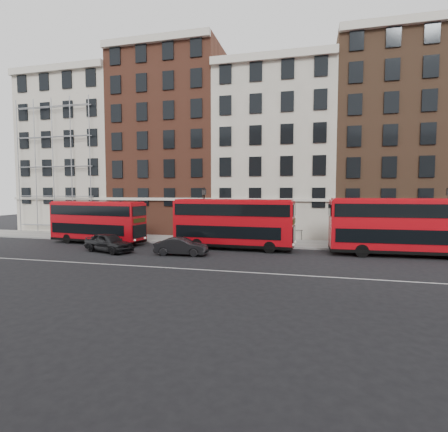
% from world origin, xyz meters
% --- Properties ---
extents(ground, '(120.00, 120.00, 0.00)m').
position_xyz_m(ground, '(0.00, 0.00, 0.00)').
color(ground, black).
rests_on(ground, ground).
extents(pavement, '(80.00, 5.00, 0.15)m').
position_xyz_m(pavement, '(0.00, 10.50, 0.07)').
color(pavement, gray).
rests_on(pavement, ground).
extents(kerb, '(80.00, 0.30, 0.16)m').
position_xyz_m(kerb, '(0.00, 8.00, 0.08)').
color(kerb, gray).
rests_on(kerb, ground).
extents(road_centre_line, '(70.00, 0.12, 0.01)m').
position_xyz_m(road_centre_line, '(0.00, -2.00, 0.01)').
color(road_centre_line, white).
rests_on(road_centre_line, ground).
extents(building_terrace, '(64.00, 11.95, 22.00)m').
position_xyz_m(building_terrace, '(-0.31, 17.88, 10.24)').
color(building_terrace, beige).
rests_on(building_terrace, ground).
extents(bus_a, '(9.96, 3.57, 4.09)m').
position_xyz_m(bus_a, '(-15.95, 6.35, 2.20)').
color(bus_a, '#B00911').
rests_on(bus_a, ground).
extents(bus_b, '(10.47, 2.82, 4.37)m').
position_xyz_m(bus_b, '(-2.46, 6.34, 2.34)').
color(bus_b, '#B00911').
rests_on(bus_b, ground).
extents(bus_c, '(10.86, 3.04, 4.52)m').
position_xyz_m(bus_c, '(10.92, 6.34, 2.42)').
color(bus_c, '#B00911').
rests_on(bus_c, ground).
extents(car_rear, '(5.02, 3.30, 1.59)m').
position_xyz_m(car_rear, '(-12.23, 2.48, 0.79)').
color(car_rear, black).
rests_on(car_rear, ground).
extents(car_front, '(4.28, 1.76, 1.38)m').
position_xyz_m(car_front, '(-5.82, 2.58, 0.69)').
color(car_front, black).
rests_on(car_front, ground).
extents(lamp_post_left, '(0.44, 0.44, 5.33)m').
position_xyz_m(lamp_post_left, '(-5.97, 9.09, 3.08)').
color(lamp_post_left, black).
rests_on(lamp_post_left, pavement).
extents(lamp_post_right, '(0.44, 0.44, 5.33)m').
position_xyz_m(lamp_post_right, '(14.81, 8.41, 3.08)').
color(lamp_post_right, black).
rests_on(lamp_post_right, pavement).
extents(iron_railings, '(6.60, 0.06, 1.00)m').
position_xyz_m(iron_railings, '(0.00, 12.70, 0.65)').
color(iron_railings, black).
rests_on(iron_railings, pavement).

